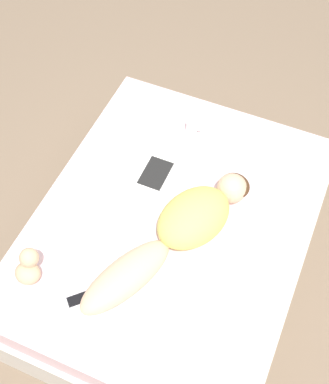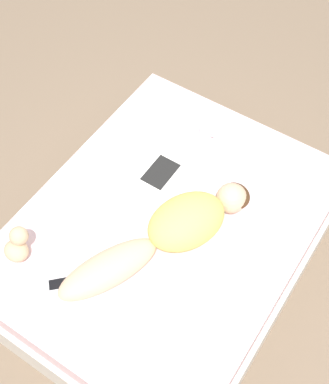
{
  "view_description": "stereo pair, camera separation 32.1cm",
  "coord_description": "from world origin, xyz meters",
  "px_view_note": "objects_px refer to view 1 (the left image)",
  "views": [
    {
      "loc": [
        0.63,
        -1.54,
        3.24
      ],
      "look_at": [
        -0.1,
        0.14,
        0.59
      ],
      "focal_mm": 50.0,
      "sensor_mm": 36.0,
      "label": 1
    },
    {
      "loc": [
        0.91,
        -1.39,
        3.24
      ],
      "look_at": [
        -0.1,
        0.14,
        0.59
      ],
      "focal_mm": 50.0,
      "sensor_mm": 36.0,
      "label": 2
    }
  ],
  "objects_px": {
    "open_magazine": "(139,168)",
    "coffee_mug": "(192,126)",
    "person": "(181,229)",
    "cell_phone": "(78,299)"
  },
  "relations": [
    {
      "from": "open_magazine",
      "to": "coffee_mug",
      "type": "distance_m",
      "value": 0.46
    },
    {
      "from": "person",
      "to": "coffee_mug",
      "type": "distance_m",
      "value": 0.83
    },
    {
      "from": "person",
      "to": "open_magazine",
      "type": "height_order",
      "value": "person"
    },
    {
      "from": "person",
      "to": "open_magazine",
      "type": "relative_size",
      "value": 2.55
    },
    {
      "from": "person",
      "to": "cell_phone",
      "type": "distance_m",
      "value": 0.68
    },
    {
      "from": "open_magazine",
      "to": "cell_phone",
      "type": "relative_size",
      "value": 3.13
    },
    {
      "from": "person",
      "to": "coffee_mug",
      "type": "bearing_deg",
      "value": 130.79
    },
    {
      "from": "cell_phone",
      "to": "coffee_mug",
      "type": "bearing_deg",
      "value": 130.33
    },
    {
      "from": "person",
      "to": "cell_phone",
      "type": "xyz_separation_m",
      "value": [
        -0.36,
        -0.57,
        -0.1
      ]
    },
    {
      "from": "person",
      "to": "open_magazine",
      "type": "distance_m",
      "value": 0.58
    }
  ]
}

